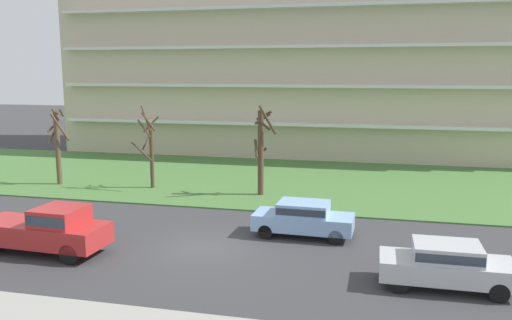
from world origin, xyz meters
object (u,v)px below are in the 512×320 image
tree_left (150,149)px  tree_center (261,148)px  tree_far_left (58,143)px  pickup_red_center_right (47,229)px  sedan_blue_near_left (303,217)px  sedan_silver_center_left (446,263)px

tree_left → tree_center: tree_center is taller
tree_far_left → pickup_red_center_right: 13.52m
sedan_blue_near_left → pickup_red_center_right: 10.78m
sedan_silver_center_left → pickup_red_center_right: (-15.29, -0.01, 0.14)m
sedan_blue_near_left → tree_center: bearing=-61.8°
tree_center → pickup_red_center_right: size_ratio=0.99×
tree_left → tree_far_left: bearing=-176.9°
pickup_red_center_right → tree_left: bearing=97.0°
tree_left → pickup_red_center_right: 11.88m
sedan_silver_center_left → pickup_red_center_right: bearing=-179.8°
tree_far_left → tree_center: tree_center is taller
tree_center → sedan_blue_near_left: 8.14m
tree_center → tree_far_left: bearing=-179.3°
tree_far_left → pickup_red_center_right: size_ratio=0.91×
tree_center → pickup_red_center_right: tree_center is taller
sedan_blue_near_left → tree_left: bearing=-32.5°
sedan_silver_center_left → pickup_red_center_right: 15.29m
tree_far_left → pickup_red_center_right: tree_far_left is taller
tree_far_left → tree_center: 13.31m
tree_center → sedan_blue_near_left: bearing=-63.6°
tree_far_left → sedan_blue_near_left: size_ratio=1.13×
sedan_silver_center_left → tree_center: bearing=128.0°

